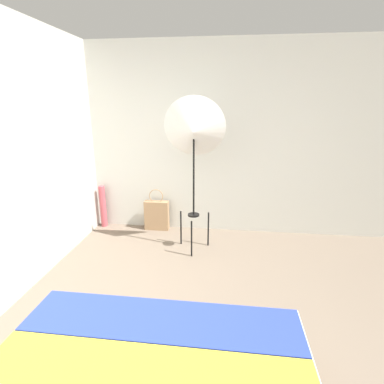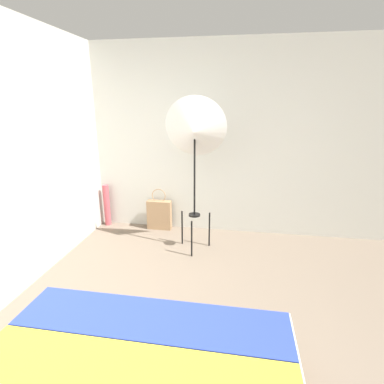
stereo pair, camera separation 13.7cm
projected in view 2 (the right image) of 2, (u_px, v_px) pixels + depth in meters
The scene contains 6 objects.
ground_plane at pixel (117, 374), 2.08m from camera, with size 14.00×14.00×0.00m, color #756656.
wall_back at pixel (185, 140), 4.16m from camera, with size 8.00×0.05×2.60m.
wall_side_left at pixel (18, 158), 2.85m from camera, with size 0.05×8.00×2.60m.
photo_umbrella at pixel (195, 131), 3.44m from camera, with size 0.74×0.41×1.89m.
tote_bag at pixel (159, 214), 4.41m from camera, with size 0.35×0.12×0.62m.
paper_roll at pixel (107, 205), 4.53m from camera, with size 0.09×0.09×0.63m.
Camera 2 is at (0.78, -1.51, 1.81)m, focal length 28.00 mm.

